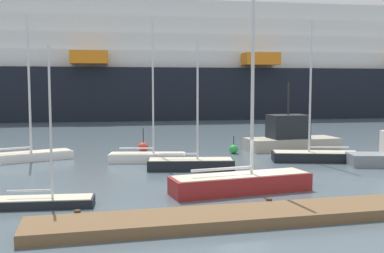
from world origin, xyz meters
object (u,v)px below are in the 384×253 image
at_px(sailboat_2, 45,200).
at_px(fishing_boat_0, 290,137).
at_px(channel_buoy_0, 143,147).
at_px(channel_buoy_1, 234,149).
at_px(cruise_ship, 168,68).
at_px(sailboat_5, 241,181).
at_px(sailboat_4, 191,163).
at_px(sailboat_6, 316,155).
at_px(sailboat_3, 24,154).
at_px(sailboat_0, 148,155).

relative_size(sailboat_2, fishing_boat_0, 0.92).
relative_size(channel_buoy_0, channel_buoy_1, 1.41).
height_order(sailboat_2, cruise_ship, cruise_ship).
distance_m(sailboat_5, cruise_ship, 53.93).
bearing_deg(channel_buoy_0, sailboat_4, -76.29).
height_order(fishing_boat_0, channel_buoy_1, fishing_boat_0).
bearing_deg(sailboat_2, channel_buoy_0, 74.26).
distance_m(channel_buoy_0, cruise_ship, 40.84).
distance_m(sailboat_5, channel_buoy_1, 12.45).
xyz_separation_m(sailboat_2, fishing_boat_0, (17.46, 13.47, 0.69)).
height_order(sailboat_2, sailboat_6, sailboat_6).
distance_m(sailboat_3, sailboat_6, 19.52).
bearing_deg(sailboat_5, sailboat_0, 101.96).
relative_size(sailboat_0, channel_buoy_1, 7.25).
distance_m(sailboat_4, sailboat_6, 8.85).
relative_size(sailboat_2, sailboat_3, 0.70).
distance_m(sailboat_3, sailboat_5, 16.34).
relative_size(fishing_boat_0, cruise_ship, 0.05).
relative_size(sailboat_5, cruise_ship, 0.07).
xyz_separation_m(fishing_boat_0, channel_buoy_1, (-4.99, -0.97, -0.66)).
distance_m(sailboat_6, channel_buoy_0, 12.57).
relative_size(sailboat_3, fishing_boat_0, 1.32).
bearing_deg(sailboat_0, cruise_ship, 90.53).
height_order(sailboat_3, channel_buoy_1, sailboat_3).
height_order(sailboat_3, sailboat_4, sailboat_3).
distance_m(sailboat_4, cruise_ship, 47.93).
height_order(sailboat_4, channel_buoy_0, sailboat_4).
xyz_separation_m(channel_buoy_1, cruise_ship, (2.59, 41.17, 7.43)).
distance_m(sailboat_2, cruise_ship, 56.25).
bearing_deg(sailboat_6, channel_buoy_0, -15.47).
bearing_deg(sailboat_5, cruise_ship, 77.20).
height_order(sailboat_2, sailboat_5, sailboat_5).
xyz_separation_m(sailboat_4, channel_buoy_1, (4.60, 5.64, -0.07)).
bearing_deg(sailboat_3, sailboat_4, -47.69).
xyz_separation_m(sailboat_0, cruise_ship, (9.34, 43.48, 7.33)).
height_order(channel_buoy_1, cruise_ship, cruise_ship).
distance_m(sailboat_3, cruise_ship, 45.24).
distance_m(sailboat_2, channel_buoy_1, 17.66).
distance_m(sailboat_0, cruise_ship, 45.07).
bearing_deg(fishing_boat_0, sailboat_3, 1.06).
bearing_deg(sailboat_0, channel_buoy_0, 99.00).
bearing_deg(sailboat_4, sailboat_2, -128.02).
height_order(sailboat_0, sailboat_4, sailboat_0).
bearing_deg(sailboat_5, channel_buoy_1, 67.01).
distance_m(fishing_boat_0, channel_buoy_0, 11.52).
relative_size(sailboat_0, sailboat_4, 1.24).
distance_m(sailboat_4, fishing_boat_0, 11.66).
bearing_deg(sailboat_3, sailboat_6, -32.35).
distance_m(channel_buoy_1, cruise_ship, 41.92).
xyz_separation_m(sailboat_0, sailboat_6, (10.94, -2.32, 0.00)).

